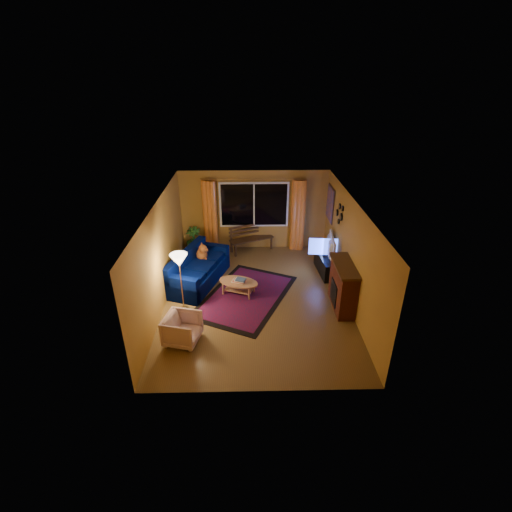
{
  "coord_description": "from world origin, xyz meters",
  "views": [
    {
      "loc": [
        -0.19,
        -7.83,
        5.2
      ],
      "look_at": [
        0.0,
        0.3,
        1.05
      ],
      "focal_mm": 26.0,
      "sensor_mm": 36.0,
      "label": 1
    }
  ],
  "objects_px": {
    "tv_console": "(326,265)",
    "sofa": "(198,268)",
    "floor_lamp": "(181,283)",
    "coffee_table": "(239,288)",
    "bench": "(252,245)",
    "armchair": "(182,328)"
  },
  "relations": [
    {
      "from": "bench",
      "to": "sofa",
      "type": "bearing_deg",
      "value": -151.11
    },
    {
      "from": "sofa",
      "to": "armchair",
      "type": "xyz_separation_m",
      "value": [
        -0.06,
        -2.43,
        -0.08
      ]
    },
    {
      "from": "armchair",
      "to": "coffee_table",
      "type": "xyz_separation_m",
      "value": [
        1.14,
        1.83,
        -0.17
      ]
    },
    {
      "from": "coffee_table",
      "to": "floor_lamp",
      "type": "bearing_deg",
      "value": -152.49
    },
    {
      "from": "sofa",
      "to": "floor_lamp",
      "type": "height_order",
      "value": "floor_lamp"
    },
    {
      "from": "bench",
      "to": "coffee_table",
      "type": "xyz_separation_m",
      "value": [
        -0.37,
        -2.51,
        -0.02
      ]
    },
    {
      "from": "bench",
      "to": "coffee_table",
      "type": "bearing_deg",
      "value": -122.35
    },
    {
      "from": "armchair",
      "to": "tv_console",
      "type": "relative_size",
      "value": 0.59
    },
    {
      "from": "bench",
      "to": "floor_lamp",
      "type": "distance_m",
      "value": 3.64
    },
    {
      "from": "floor_lamp",
      "to": "coffee_table",
      "type": "height_order",
      "value": "floor_lamp"
    },
    {
      "from": "floor_lamp",
      "to": "coffee_table",
      "type": "bearing_deg",
      "value": 27.51
    },
    {
      "from": "floor_lamp",
      "to": "tv_console",
      "type": "xyz_separation_m",
      "value": [
        3.75,
        1.74,
        -0.49
      ]
    },
    {
      "from": "sofa",
      "to": "tv_console",
      "type": "xyz_separation_m",
      "value": [
        3.52,
        0.46,
        -0.18
      ]
    },
    {
      "from": "armchair",
      "to": "bench",
      "type": "bearing_deg",
      "value": -5.81
    },
    {
      "from": "floor_lamp",
      "to": "tv_console",
      "type": "bearing_deg",
      "value": 24.87
    },
    {
      "from": "bench",
      "to": "coffee_table",
      "type": "distance_m",
      "value": 2.54
    },
    {
      "from": "tv_console",
      "to": "sofa",
      "type": "bearing_deg",
      "value": -177.19
    },
    {
      "from": "coffee_table",
      "to": "tv_console",
      "type": "xyz_separation_m",
      "value": [
        2.45,
        1.06,
        0.07
      ]
    },
    {
      "from": "sofa",
      "to": "coffee_table",
      "type": "xyz_separation_m",
      "value": [
        1.07,
        -0.6,
        -0.25
      ]
    },
    {
      "from": "floor_lamp",
      "to": "armchair",
      "type": "bearing_deg",
      "value": -81.96
    },
    {
      "from": "armchair",
      "to": "tv_console",
      "type": "xyz_separation_m",
      "value": [
        3.58,
        2.89,
        -0.1
      ]
    },
    {
      "from": "bench",
      "to": "armchair",
      "type": "bearing_deg",
      "value": -133.17
    }
  ]
}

